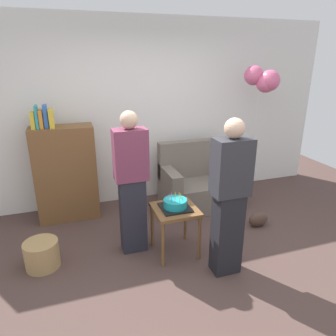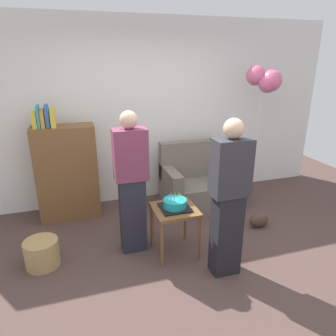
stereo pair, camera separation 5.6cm
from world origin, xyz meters
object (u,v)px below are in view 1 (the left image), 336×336
(side_table, at_px, (175,215))
(balloon_bunch, at_px, (263,80))
(person_blowing_candles, at_px, (132,183))
(person_holding_cake, at_px, (229,199))
(couch, at_px, (198,184))
(bookshelf, at_px, (65,172))
(handbag, at_px, (258,219))
(birthday_cake, at_px, (175,204))
(wicker_basket, at_px, (42,254))

(side_table, xyz_separation_m, balloon_bunch, (1.69, 1.01, 1.36))
(person_blowing_candles, bearing_deg, person_holding_cake, -32.02)
(couch, bearing_deg, side_table, -125.24)
(side_table, relative_size, balloon_bunch, 0.28)
(person_blowing_candles, distance_m, balloon_bunch, 2.48)
(side_table, relative_size, person_blowing_candles, 0.34)
(bookshelf, height_order, person_blowing_candles, person_blowing_candles)
(person_blowing_candles, xyz_separation_m, person_holding_cake, (0.82, -0.69, 0.00))
(couch, height_order, person_holding_cake, person_holding_cake)
(handbag, bearing_deg, person_blowing_candles, 179.22)
(person_blowing_candles, distance_m, handbag, 1.84)
(bookshelf, distance_m, birthday_cake, 1.69)
(side_table, bearing_deg, couch, 54.76)
(bookshelf, distance_m, wicker_basket, 1.23)
(birthday_cake, height_order, balloon_bunch, balloon_bunch)
(side_table, bearing_deg, person_holding_cake, -50.70)
(birthday_cake, height_order, person_holding_cake, person_holding_cake)
(birthday_cake, height_order, handbag, birthday_cake)
(couch, height_order, person_blowing_candles, person_blowing_candles)
(birthday_cake, relative_size, person_holding_cake, 0.20)
(person_holding_cake, relative_size, handbag, 5.82)
(couch, relative_size, handbag, 3.93)
(person_blowing_candles, distance_m, person_holding_cake, 1.08)
(side_table, height_order, balloon_bunch, balloon_bunch)
(person_blowing_candles, bearing_deg, balloon_bunch, 28.52)
(wicker_basket, distance_m, handbag, 2.69)
(bookshelf, bearing_deg, person_holding_cake, -48.95)
(couch, relative_size, balloon_bunch, 0.54)
(birthday_cake, bearing_deg, balloon_bunch, 30.87)
(bookshelf, height_order, person_holding_cake, person_holding_cake)
(bookshelf, bearing_deg, balloon_bunch, -5.20)
(person_holding_cake, bearing_deg, handbag, -111.33)
(bookshelf, xyz_separation_m, handbag, (2.38, -1.07, -0.57))
(bookshelf, bearing_deg, side_table, -48.32)
(side_table, height_order, person_blowing_candles, person_blowing_candles)
(wicker_basket, height_order, handbag, wicker_basket)
(couch, xyz_separation_m, person_blowing_candles, (-1.18, -0.84, 0.49))
(bookshelf, bearing_deg, couch, -6.35)
(person_blowing_candles, relative_size, balloon_bunch, 0.80)
(couch, xyz_separation_m, birthday_cake, (-0.75, -1.06, 0.27))
(side_table, bearing_deg, handbag, 8.74)
(couch, xyz_separation_m, bookshelf, (-1.87, 0.21, 0.33))
(handbag, bearing_deg, side_table, -171.26)
(couch, distance_m, birthday_cake, 1.32)
(birthday_cake, xyz_separation_m, person_blowing_candles, (-0.43, 0.22, 0.22))
(balloon_bunch, bearing_deg, birthday_cake, -149.13)
(side_table, distance_m, person_holding_cake, 0.71)
(birthday_cake, relative_size, wicker_basket, 0.89)
(birthday_cake, relative_size, balloon_bunch, 0.16)
(person_blowing_candles, xyz_separation_m, wicker_basket, (-1.01, -0.02, -0.68))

